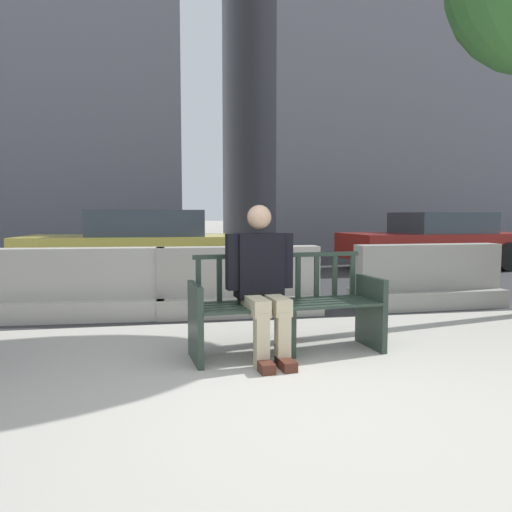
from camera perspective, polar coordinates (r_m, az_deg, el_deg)
ground_plane at (r=3.28m, az=4.98°, el=-17.32°), size 200.00×200.00×0.00m
street_asphalt at (r=11.72m, az=-6.64°, el=-1.31°), size 120.00×12.00×0.01m
street_bench at (r=4.44m, az=3.54°, el=-6.09°), size 1.73×0.69×0.88m
seated_person at (r=4.27m, az=0.66°, el=-2.55°), size 0.59×0.75×1.31m
jersey_barrier_centre at (r=6.19m, az=-1.96°, el=-3.53°), size 2.01×0.71×0.84m
jersey_barrier_left at (r=6.29m, az=-19.52°, el=-3.68°), size 2.03×0.77×0.84m
jersey_barrier_right at (r=7.06m, az=19.00°, el=-2.78°), size 2.02×0.73×0.84m
car_taxi_near at (r=10.19m, az=-12.99°, el=1.45°), size 4.52×2.06×1.32m
car_sedan_mid at (r=12.08m, az=19.86°, el=1.67°), size 4.22×2.08×1.29m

